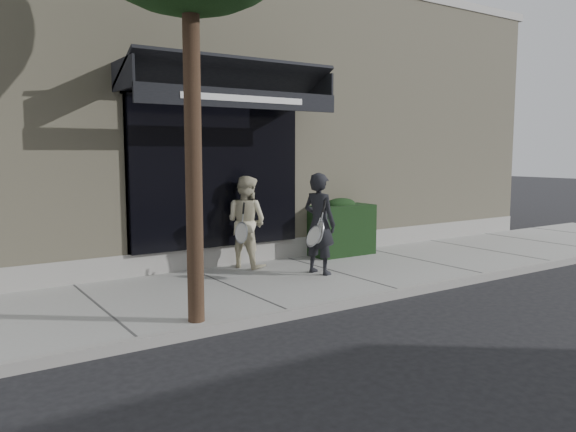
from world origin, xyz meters
TOP-DOWN VIEW (x-y plane):
  - ground at (0.00, 0.00)m, footprint 80.00×80.00m
  - sidewalk at (0.00, 0.00)m, footprint 20.00×3.00m
  - curb at (0.00, -1.55)m, footprint 20.00×0.10m
  - building_facade at (-0.01, 4.96)m, footprint 14.30×8.04m
  - hedge at (1.10, 1.25)m, footprint 1.30×0.70m
  - pedestrian_front at (-0.34, 0.03)m, footprint 0.72×0.85m
  - pedestrian_back at (-1.09, 1.20)m, footprint 0.89×0.98m

SIDE VIEW (x-z plane):
  - ground at x=0.00m, z-range 0.00..0.00m
  - sidewalk at x=0.00m, z-range 0.00..0.12m
  - curb at x=0.00m, z-range 0.00..0.14m
  - hedge at x=1.10m, z-range 0.09..1.23m
  - pedestrian_back at x=-1.09m, z-range 0.12..1.75m
  - pedestrian_front at x=-0.34m, z-range 0.12..1.82m
  - building_facade at x=-0.01m, z-range -0.08..5.56m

